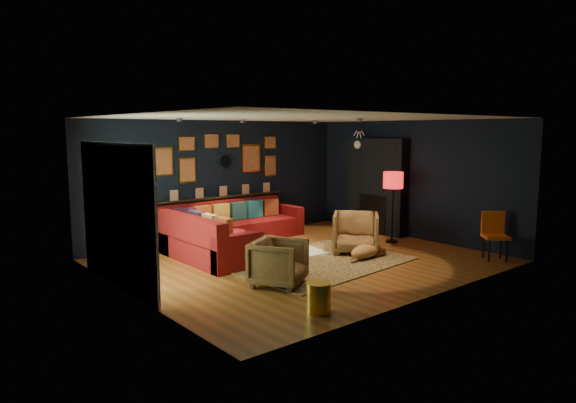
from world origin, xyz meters
TOP-DOWN VIEW (x-y plane):
  - floor at (0.00, 0.00)m, footprint 6.50×6.50m
  - room_walls at (0.00, 0.00)m, footprint 6.50×6.50m
  - sectional at (-0.61, 1.81)m, footprint 3.41×2.69m
  - ledge at (0.00, 2.68)m, footprint 3.20×0.12m
  - gallery_wall at (-0.01, 2.72)m, footprint 3.15×0.04m
  - sunburst_mirror at (0.10, 2.72)m, footprint 0.47×0.16m
  - fireplace at (3.09, 0.90)m, footprint 0.31×1.60m
  - deer_head at (3.14, 1.40)m, footprint 0.50×0.28m
  - sliding_door at (-3.22, 0.60)m, footprint 0.06×2.80m
  - ceiling_spots at (-0.00, 0.80)m, footprint 3.30×2.50m
  - shag_rug at (-0.23, 1.00)m, footprint 2.54×2.06m
  - leopard_rug at (0.10, -0.30)m, footprint 3.39×2.56m
  - coffee_table at (-0.54, 0.52)m, footprint 0.84×0.68m
  - pouf at (-0.57, 1.50)m, footprint 0.56×0.56m
  - armchair_left at (-1.30, -0.93)m, footprint 1.02×1.01m
  - armchair_right at (1.19, -0.22)m, footprint 1.17×1.17m
  - gold_stool at (-1.65, -2.21)m, footprint 0.32×0.32m
  - orange_chair at (2.80, -2.19)m, footprint 0.59×0.59m
  - floor_lamp at (2.50, -0.05)m, footprint 0.42×0.42m
  - dog at (1.00, -0.66)m, footprint 1.19×0.72m

SIDE VIEW (x-z plane):
  - floor at x=0.00m, z-range 0.00..0.00m
  - leopard_rug at x=0.10m, z-range 0.00..0.02m
  - shag_rug at x=-0.23m, z-range 0.00..0.03m
  - dog at x=1.00m, z-range 0.02..0.37m
  - gold_stool at x=-1.65m, z-range 0.00..0.41m
  - pouf at x=-0.57m, z-range 0.03..0.40m
  - sectional at x=-0.61m, z-range -0.11..0.75m
  - coffee_table at x=-0.54m, z-range 0.14..0.52m
  - armchair_left at x=-1.30m, z-range 0.00..0.78m
  - armchair_right at x=1.19m, z-range 0.00..0.88m
  - orange_chair at x=2.80m, z-range 0.08..0.97m
  - ledge at x=0.00m, z-range 0.90..0.94m
  - fireplace at x=3.09m, z-range -0.08..2.12m
  - sliding_door at x=-3.22m, z-range 0.00..2.20m
  - floor_lamp at x=2.50m, z-range 0.51..2.03m
  - room_walls at x=0.00m, z-range -1.66..4.84m
  - sunburst_mirror at x=0.10m, z-range 1.46..1.93m
  - gallery_wall at x=-0.01m, z-range 1.30..2.32m
  - deer_head at x=3.14m, z-range 1.83..2.28m
  - ceiling_spots at x=0.00m, z-range 2.53..2.59m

